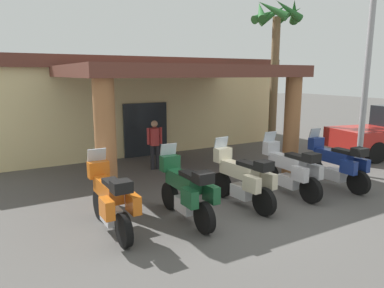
{
  "coord_description": "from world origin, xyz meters",
  "views": [
    {
      "loc": [
        -4.87,
        -6.65,
        3.21
      ],
      "look_at": [
        -0.11,
        2.39,
        1.2
      ],
      "focal_mm": 33.42,
      "sensor_mm": 36.0,
      "label": 1
    }
  ],
  "objects_px": {
    "motorcycle_silver": "(290,169)",
    "motorcycle_green": "(186,190)",
    "motel_building": "(121,101)",
    "motorcycle_blue": "(336,163)",
    "roadside_sign": "(372,14)",
    "pedestrian": "(155,141)",
    "motorcycle_cream": "(243,179)",
    "palm_tree_near_portico": "(276,37)",
    "motorcycle_orange": "(111,200)"
  },
  "relations": [
    {
      "from": "motorcycle_silver",
      "to": "motorcycle_green",
      "type": "bearing_deg",
      "value": 93.45
    },
    {
      "from": "motel_building",
      "to": "motorcycle_silver",
      "type": "xyz_separation_m",
      "value": [
        1.87,
        -9.06,
        -1.3
      ]
    },
    {
      "from": "motorcycle_blue",
      "to": "roadside_sign",
      "type": "relative_size",
      "value": 0.3
    },
    {
      "from": "motorcycle_green",
      "to": "pedestrian",
      "type": "bearing_deg",
      "value": -15.71
    },
    {
      "from": "motorcycle_cream",
      "to": "motorcycle_silver",
      "type": "height_order",
      "value": "same"
    },
    {
      "from": "motorcycle_silver",
      "to": "palm_tree_near_portico",
      "type": "bearing_deg",
      "value": -37.06
    },
    {
      "from": "pedestrian",
      "to": "motel_building",
      "type": "bearing_deg",
      "value": -178.58
    },
    {
      "from": "motel_building",
      "to": "pedestrian",
      "type": "relative_size",
      "value": 8.25
    },
    {
      "from": "motorcycle_orange",
      "to": "motorcycle_silver",
      "type": "height_order",
      "value": "same"
    },
    {
      "from": "motorcycle_cream",
      "to": "motorcycle_blue",
      "type": "height_order",
      "value": "same"
    },
    {
      "from": "motorcycle_green",
      "to": "motorcycle_blue",
      "type": "distance_m",
      "value": 4.88
    },
    {
      "from": "pedestrian",
      "to": "roadside_sign",
      "type": "height_order",
      "value": "roadside_sign"
    },
    {
      "from": "palm_tree_near_portico",
      "to": "motel_building",
      "type": "bearing_deg",
      "value": 144.33
    },
    {
      "from": "motorcycle_cream",
      "to": "pedestrian",
      "type": "bearing_deg",
      "value": 1.64
    },
    {
      "from": "motorcycle_blue",
      "to": "roadside_sign",
      "type": "bearing_deg",
      "value": -73.74
    },
    {
      "from": "motel_building",
      "to": "palm_tree_near_portico",
      "type": "bearing_deg",
      "value": -37.97
    },
    {
      "from": "motel_building",
      "to": "motorcycle_green",
      "type": "xyz_separation_m",
      "value": [
        -1.38,
        -9.33,
        -1.3
      ]
    },
    {
      "from": "motorcycle_cream",
      "to": "motorcycle_orange",
      "type": "bearing_deg",
      "value": 83.2
    },
    {
      "from": "motorcycle_orange",
      "to": "palm_tree_near_portico",
      "type": "relative_size",
      "value": 0.35
    },
    {
      "from": "motorcycle_silver",
      "to": "motorcycle_blue",
      "type": "relative_size",
      "value": 1.0
    },
    {
      "from": "motorcycle_silver",
      "to": "motorcycle_blue",
      "type": "bearing_deg",
      "value": -95.6
    },
    {
      "from": "motel_building",
      "to": "pedestrian",
      "type": "height_order",
      "value": "motel_building"
    },
    {
      "from": "motorcycle_blue",
      "to": "pedestrian",
      "type": "xyz_separation_m",
      "value": [
        -3.84,
        4.28,
        0.27
      ]
    },
    {
      "from": "motorcycle_green",
      "to": "motorcycle_blue",
      "type": "relative_size",
      "value": 1.0
    },
    {
      "from": "pedestrian",
      "to": "motorcycle_green",
      "type": "bearing_deg",
      "value": -7.82
    },
    {
      "from": "motorcycle_orange",
      "to": "motorcycle_blue",
      "type": "bearing_deg",
      "value": -93.3
    },
    {
      "from": "motorcycle_silver",
      "to": "motel_building",
      "type": "bearing_deg",
      "value": 10.4
    },
    {
      "from": "motorcycle_blue",
      "to": "palm_tree_near_portico",
      "type": "distance_m",
      "value": 6.89
    },
    {
      "from": "pedestrian",
      "to": "roadside_sign",
      "type": "xyz_separation_m",
      "value": [
        5.48,
        -3.76,
        3.99
      ]
    },
    {
      "from": "pedestrian",
      "to": "motorcycle_silver",
      "type": "bearing_deg",
      "value": 33.48
    },
    {
      "from": "motel_building",
      "to": "palm_tree_near_portico",
      "type": "height_order",
      "value": "palm_tree_near_portico"
    },
    {
      "from": "motorcycle_green",
      "to": "motorcycle_silver",
      "type": "relative_size",
      "value": 1.0
    },
    {
      "from": "motorcycle_blue",
      "to": "motorcycle_silver",
      "type": "bearing_deg",
      "value": 84.42
    },
    {
      "from": "motorcycle_silver",
      "to": "motorcycle_blue",
      "type": "xyz_separation_m",
      "value": [
        1.63,
        -0.12,
        0.0
      ]
    },
    {
      "from": "motorcycle_cream",
      "to": "motorcycle_silver",
      "type": "bearing_deg",
      "value": -92.73
    },
    {
      "from": "motorcycle_orange",
      "to": "roadside_sign",
      "type": "bearing_deg",
      "value": -89.56
    },
    {
      "from": "motorcycle_cream",
      "to": "motorcycle_green",
      "type": "bearing_deg",
      "value": 89.68
    },
    {
      "from": "motorcycle_orange",
      "to": "motorcycle_blue",
      "type": "relative_size",
      "value": 1.0
    },
    {
      "from": "motorcycle_cream",
      "to": "motorcycle_silver",
      "type": "relative_size",
      "value": 1.0
    },
    {
      "from": "motorcycle_silver",
      "to": "palm_tree_near_portico",
      "type": "height_order",
      "value": "palm_tree_near_portico"
    },
    {
      "from": "palm_tree_near_portico",
      "to": "roadside_sign",
      "type": "relative_size",
      "value": 0.84
    },
    {
      "from": "motorcycle_cream",
      "to": "motorcycle_blue",
      "type": "xyz_separation_m",
      "value": [
        3.25,
        -0.02,
        0.0
      ]
    },
    {
      "from": "motorcycle_silver",
      "to": "pedestrian",
      "type": "height_order",
      "value": "pedestrian"
    },
    {
      "from": "motel_building",
      "to": "motorcycle_green",
      "type": "relative_size",
      "value": 6.24
    },
    {
      "from": "motorcycle_blue",
      "to": "palm_tree_near_portico",
      "type": "relative_size",
      "value": 0.35
    },
    {
      "from": "motel_building",
      "to": "motorcycle_silver",
      "type": "distance_m",
      "value": 9.35
    },
    {
      "from": "motorcycle_cream",
      "to": "palm_tree_near_portico",
      "type": "distance_m",
      "value": 8.43
    },
    {
      "from": "motorcycle_cream",
      "to": "palm_tree_near_portico",
      "type": "height_order",
      "value": "palm_tree_near_portico"
    },
    {
      "from": "motorcycle_silver",
      "to": "pedestrian",
      "type": "distance_m",
      "value": 4.71
    },
    {
      "from": "roadside_sign",
      "to": "motorcycle_cream",
      "type": "bearing_deg",
      "value": -174.23
    }
  ]
}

